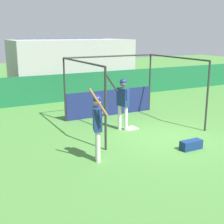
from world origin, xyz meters
The scene contains 8 objects.
ground_plane centered at (0.00, 0.00, 0.00)m, with size 60.00×60.00×0.00m, color #477F38.
outfield_wall centered at (0.00, 7.09, 0.71)m, with size 24.00×0.12×1.41m.
bleacher_section centered at (0.00, 8.75, 1.54)m, with size 6.50×3.20×3.09m.
batting_cage centered at (-0.25, 2.91, 1.09)m, with size 4.08×3.60×2.53m.
home_plate centered at (-0.46, 1.49, 0.01)m, with size 0.44×0.44×0.02m.
player_batter centered at (-0.82, 1.49, 1.15)m, with size 0.62×0.84×2.05m.
player_waiting centered at (-2.83, -0.66, 1.12)m, with size 0.49×0.75×2.09m.
equipment_bag centered at (0.05, -1.19, 0.14)m, with size 0.70×0.28×0.28m.
Camera 1 is at (-6.24, -7.92, 3.44)m, focal length 50.00 mm.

